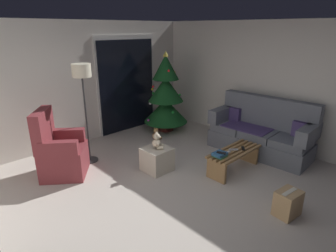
{
  "coord_description": "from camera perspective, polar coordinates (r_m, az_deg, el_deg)",
  "views": [
    {
      "loc": [
        -2.55,
        -2.37,
        2.35
      ],
      "look_at": [
        0.4,
        0.7,
        0.85
      ],
      "focal_mm": 29.93,
      "sensor_mm": 36.0,
      "label": 1
    }
  ],
  "objects": [
    {
      "name": "book_stack",
      "position": [
        4.61,
        10.49,
        -5.75
      ],
      "size": [
        0.22,
        0.18,
        0.08
      ],
      "color": "#337042",
      "rests_on": "coffee_table"
    },
    {
      "name": "couch",
      "position": [
        5.78,
        18.43,
        -1.35
      ],
      "size": [
        0.87,
        1.97,
        1.08
      ],
      "color": "slate",
      "rests_on": "ground"
    },
    {
      "name": "teddy_bear_cream",
      "position": [
        4.73,
        -2.2,
        -3.23
      ],
      "size": [
        0.21,
        0.21,
        0.29
      ],
      "color": "beige",
      "rests_on": "ottoman"
    },
    {
      "name": "armchair",
      "position": [
        4.97,
        -21.11,
        -5.05
      ],
      "size": [
        0.96,
        0.96,
        1.13
      ],
      "color": "maroon",
      "rests_on": "ground"
    },
    {
      "name": "cardboard_box_taped_mid_floor",
      "position": [
        4.11,
        23.19,
        -14.27
      ],
      "size": [
        0.35,
        0.29,
        0.35
      ],
      "color": "tan",
      "rests_on": "ground"
    },
    {
      "name": "coffee_table",
      "position": [
        4.96,
        13.29,
        -6.15
      ],
      "size": [
        1.1,
        0.4,
        0.38
      ],
      "color": "#9E7547",
      "rests_on": "ground"
    },
    {
      "name": "remote_white",
      "position": [
        4.77,
        11.91,
        -5.35
      ],
      "size": [
        0.16,
        0.05,
        0.02
      ],
      "primitive_type": "cube",
      "rotation": [
        0.0,
        0.0,
        4.73
      ],
      "color": "silver",
      "rests_on": "coffee_table"
    },
    {
      "name": "remote_black",
      "position": [
        5.0,
        15.05,
        -4.38
      ],
      "size": [
        0.15,
        0.13,
        0.02
      ],
      "primitive_type": "cube",
      "rotation": [
        0.0,
        0.0,
        2.27
      ],
      "color": "black",
      "rests_on": "coffee_table"
    },
    {
      "name": "ground_plane",
      "position": [
        4.2,
        2.78,
        -14.65
      ],
      "size": [
        7.0,
        7.0,
        0.0
      ],
      "primitive_type": "plane",
      "color": "#BCB2A8"
    },
    {
      "name": "floor_lamp",
      "position": [
        5.01,
        -17.03,
        8.87
      ],
      "size": [
        0.32,
        0.32,
        1.78
      ],
      "color": "#2D2D30",
      "rests_on": "ground"
    },
    {
      "name": "wall_right",
      "position": [
        6.01,
        22.28,
        7.43
      ],
      "size": [
        0.12,
        6.0,
        2.5
      ],
      "primitive_type": "cube",
      "color": "silver",
      "rests_on": "ground"
    },
    {
      "name": "wall_back",
      "position": [
        6.1,
        -18.59,
        8.02
      ],
      "size": [
        5.72,
        0.12,
        2.5
      ],
      "primitive_type": "cube",
      "color": "silver",
      "rests_on": "ground"
    },
    {
      "name": "ottoman",
      "position": [
        4.86,
        -2.27,
        -6.77
      ],
      "size": [
        0.44,
        0.44,
        0.41
      ],
      "primitive_type": "cube",
      "color": "beige",
      "rests_on": "ground"
    },
    {
      "name": "christmas_tree",
      "position": [
        6.56,
        -0.47,
        6.02
      ],
      "size": [
        1.04,
        1.03,
        1.86
      ],
      "color": "#4C1E19",
      "rests_on": "ground"
    },
    {
      "name": "cell_phone",
      "position": [
        4.58,
        10.79,
        -5.38
      ],
      "size": [
        0.12,
        0.16,
        0.01
      ],
      "primitive_type": "cube",
      "rotation": [
        0.0,
        0.0,
        0.37
      ],
      "color": "black",
      "rests_on": "book_stack"
    },
    {
      "name": "teddy_bear_honey_by_tree",
      "position": [
        6.16,
        -2.43,
        -1.8
      ],
      "size": [
        0.2,
        0.2,
        0.29
      ],
      "color": "tan",
      "rests_on": "ground"
    },
    {
      "name": "remote_silver",
      "position": [
        4.9,
        13.22,
        -4.72
      ],
      "size": [
        0.15,
        0.14,
        0.02
      ],
      "primitive_type": "cube",
      "rotation": [
        0.0,
        0.0,
        0.83
      ],
      "color": "#ADADB2",
      "rests_on": "coffee_table"
    },
    {
      "name": "patio_door_frame",
      "position": [
        6.7,
        -8.32,
        8.46
      ],
      "size": [
        1.6,
        0.02,
        2.2
      ],
      "primitive_type": "cube",
      "color": "silver",
      "rests_on": "ground"
    },
    {
      "name": "patio_door_glass",
      "position": [
        6.69,
        -8.21,
        8.02
      ],
      "size": [
        1.5,
        0.02,
        2.1
      ],
      "primitive_type": "cube",
      "color": "black",
      "rests_on": "ground"
    }
  ]
}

